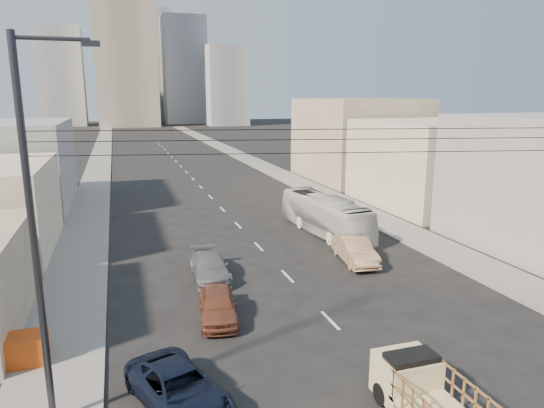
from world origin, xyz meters
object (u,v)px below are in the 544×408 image
navy_pickup (179,389)px  sedan_grey (210,267)px  flatbed_pickup (426,391)px  city_bus (325,215)px  crate_stack (22,349)px  streetlamp_left (37,230)px  sedan_brown (218,305)px  sedan_tan (355,250)px

navy_pickup → sedan_grey: sedan_grey is taller
flatbed_pickup → navy_pickup: 8.08m
navy_pickup → city_bus: size_ratio=0.47×
crate_stack → streetlamp_left: bearing=-68.5°
sedan_brown → navy_pickup: bearing=-104.9°
sedan_grey → flatbed_pickup: bearing=-71.7°
sedan_brown → streetlamp_left: (-6.41, -5.72, 5.71)m
crate_stack → sedan_grey: bearing=38.9°
sedan_tan → city_bus: bearing=90.3°
flatbed_pickup → sedan_brown: size_ratio=1.04×
sedan_brown → crate_stack: bearing=-160.4°
flatbed_pickup → sedan_grey: 15.16m
navy_pickup → sedan_tan: 16.87m
streetlamp_left → crate_stack: streetlamp_left is taller
sedan_brown → sedan_tan: (9.87, 5.33, 0.08)m
sedan_grey → streetlamp_left: bearing=-120.4°
navy_pickup → city_bus: (13.29, 17.99, 0.78)m
sedan_grey → sedan_tan: bearing=2.1°
sedan_tan → sedan_grey: (-9.26, -0.01, -0.10)m
city_bus → crate_stack: (-18.74, -13.56, -0.77)m
sedan_grey → streetlamp_left: (-7.02, -11.04, 5.74)m
sedan_grey → crate_stack: sedan_grey is taller
sedan_brown → sedan_tan: bearing=36.4°
sedan_grey → crate_stack: size_ratio=2.68×
sedan_tan → sedan_grey: size_ratio=1.00×
streetlamp_left → crate_stack: size_ratio=6.67×
city_bus → navy_pickup: bearing=-131.8°
city_bus → streetlamp_left: bearing=-139.5°
navy_pickup → sedan_brown: sedan_brown is taller
flatbed_pickup → city_bus: bearing=74.5°
flatbed_pickup → streetlamp_left: (-11.26, 3.51, 5.34)m
sedan_tan → streetlamp_left: size_ratio=0.40×
navy_pickup → sedan_tan: sedan_tan is taller
sedan_tan → streetlamp_left: streetlamp_left is taller
city_bus → sedan_tan: city_bus is taller
sedan_tan → navy_pickup: bearing=-129.8°
navy_pickup → sedan_grey: bearing=55.5°
sedan_grey → crate_stack: (-8.63, -6.96, -0.01)m
streetlamp_left → crate_stack: 7.23m
sedan_tan → streetlamp_left: bearing=-138.2°
navy_pickup → flatbed_pickup: bearing=-41.9°
flatbed_pickup → navy_pickup: (-7.42, 3.16, -0.42)m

